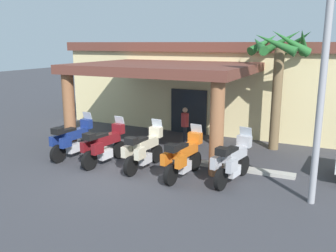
# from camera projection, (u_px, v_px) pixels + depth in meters

# --- Properties ---
(ground_plane) EXTENTS (80.00, 80.00, 0.00)m
(ground_plane) POSITION_uv_depth(u_px,v_px,m) (116.00, 175.00, 11.86)
(ground_plane) COLOR #38383D
(motel_building) EXTENTS (14.32, 12.55, 4.27)m
(motel_building) POSITION_uv_depth(u_px,v_px,m) (212.00, 81.00, 19.80)
(motel_building) COLOR beige
(motel_building) RESTS_ON ground_plane
(motorcycle_blue) EXTENTS (0.74, 2.21, 1.61)m
(motorcycle_blue) POSITION_uv_depth(u_px,v_px,m) (73.00, 139.00, 13.56)
(motorcycle_blue) COLOR black
(motorcycle_blue) RESTS_ON ground_plane
(motorcycle_maroon) EXTENTS (0.81, 2.21, 1.61)m
(motorcycle_maroon) POSITION_uv_depth(u_px,v_px,m) (104.00, 145.00, 12.79)
(motorcycle_maroon) COLOR black
(motorcycle_maroon) RESTS_ON ground_plane
(motorcycle_cream) EXTENTS (0.74, 2.21, 1.61)m
(motorcycle_cream) POSITION_uv_depth(u_px,v_px,m) (144.00, 150.00, 12.27)
(motorcycle_cream) COLOR black
(motorcycle_cream) RESTS_ON ground_plane
(motorcycle_orange) EXTENTS (0.78, 2.21, 1.61)m
(motorcycle_orange) POSITION_uv_depth(u_px,v_px,m) (183.00, 157.00, 11.48)
(motorcycle_orange) COLOR black
(motorcycle_orange) RESTS_ON ground_plane
(motorcycle_silver) EXTENTS (0.89, 2.20, 1.61)m
(motorcycle_silver) POSITION_uv_depth(u_px,v_px,m) (233.00, 161.00, 11.10)
(motorcycle_silver) COLOR black
(motorcycle_silver) RESTS_ON ground_plane
(pedestrian) EXTENTS (0.32, 0.49, 1.61)m
(pedestrian) POSITION_uv_depth(u_px,v_px,m) (185.00, 123.00, 15.20)
(pedestrian) COLOR black
(pedestrian) RESTS_ON ground_plane
(palm_tree_near_portico) EXTENTS (2.53, 2.55, 4.86)m
(palm_tree_near_portico) POSITION_uv_depth(u_px,v_px,m) (280.00, 60.00, 13.96)
(palm_tree_near_portico) COLOR brown
(palm_tree_near_portico) RESTS_ON ground_plane
(roadside_sign) EXTENTS (1.40, 0.18, 6.54)m
(roadside_sign) POSITION_uv_depth(u_px,v_px,m) (327.00, 36.00, 8.81)
(roadside_sign) COLOR #99999E
(roadside_sign) RESTS_ON ground_plane
(curb_strip) EXTENTS (9.66, 0.36, 0.12)m
(curb_strip) POSITION_uv_depth(u_px,v_px,m) (161.00, 157.00, 13.55)
(curb_strip) COLOR #ADA89E
(curb_strip) RESTS_ON ground_plane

